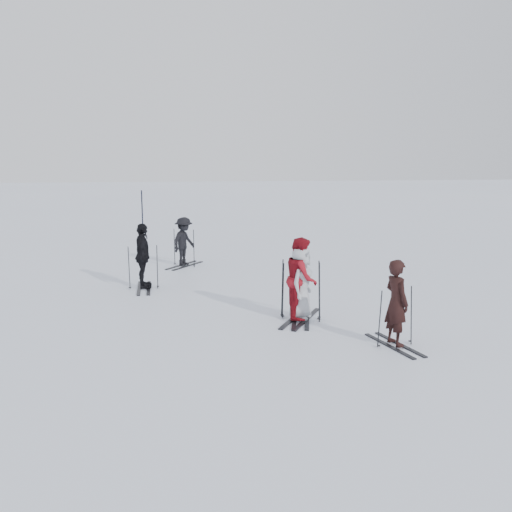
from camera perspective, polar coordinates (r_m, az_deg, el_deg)
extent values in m
plane|color=silver|center=(13.54, 0.55, -4.92)|extent=(120.00, 120.00, 0.00)
imported|color=black|center=(10.84, 13.85, -4.68)|extent=(0.52, 0.67, 1.61)
imported|color=maroon|center=(12.25, 4.57, -2.34)|extent=(0.84, 0.98, 1.76)
imported|color=#B1B6BB|center=(12.25, 4.48, -2.78)|extent=(0.81, 0.92, 1.58)
imported|color=black|center=(15.26, -11.25, -0.09)|extent=(0.46, 1.02, 1.71)
imported|color=black|center=(18.18, -7.22, 1.38)|extent=(1.03, 1.13, 1.53)
cylinder|color=black|center=(22.55, -11.29, 3.76)|extent=(0.05, 0.05, 2.14)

